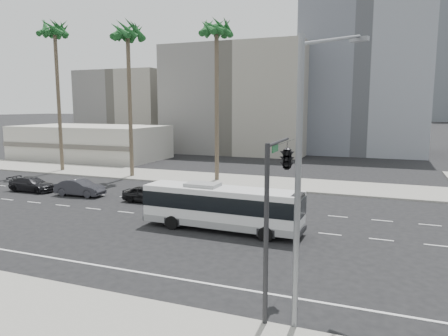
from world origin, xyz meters
The scene contains 17 objects.
ground centered at (0.00, 0.00, 0.00)m, with size 700.00×700.00×0.00m, color black.
sidewalk_north centered at (0.00, 15.50, 0.07)m, with size 120.00×7.00×0.15m, color gray.
sidewalk_south centered at (0.00, -15.50, 0.07)m, with size 120.00×7.00×0.15m, color gray.
commercial_low centered at (-30.00, 25.99, 2.50)m, with size 22.00×12.16×5.00m.
midrise_beige_west centered at (-12.00, 45.00, 9.00)m, with size 24.00×18.00×18.00m, color gray.
midrise_gray_center centered at (8.00, 52.00, 13.00)m, with size 20.00×20.00×26.00m, color slate.
midrise_beige_far centered at (-38.00, 50.00, 7.50)m, with size 18.00×16.00×15.00m, color gray.
civic_tower centered at (-2.00, 250.00, 38.83)m, with size 42.00×42.00×129.00m.
city_bus centered at (2.37, -1.58, 1.56)m, with size 10.44×2.61×2.98m.
car_a centered at (-6.40, 3.41, 0.67)m, with size 3.93×1.58×1.34m, color black.
car_b centered at (-13.24, 3.53, 0.75)m, with size 4.53×1.58×1.49m, color #2C2C31.
car_c centered at (-18.74, 3.49, 0.67)m, with size 4.63×1.88×1.34m, color black.
streetlight_corner centered at (9.42, -11.38, 6.05)m, with size 2.06×4.92×10.69m.
traffic_signal centered at (8.11, -8.96, 5.55)m, with size 3.05×4.01×6.65m.
palm_near centered at (-4.69, 14.90, 15.33)m, with size 5.03×5.03×16.92m.
palm_mid centered at (-14.59, 13.79, 15.35)m, with size 5.53×5.53×17.07m.
palm_far centered at (-25.01, 14.32, 16.37)m, with size 5.24×5.24×18.02m.
Camera 1 is at (11.93, -25.76, 7.87)m, focal length 33.45 mm.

